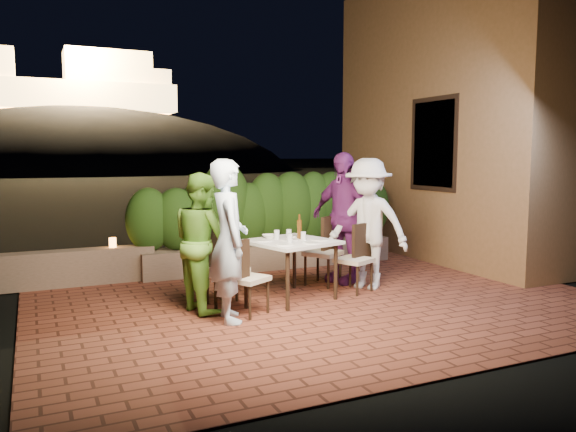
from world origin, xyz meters
TOP-DOWN VIEW (x-y plane):
  - ground at (0.00, 0.00)m, footprint 400.00×400.00m
  - terrace_floor at (0.00, 0.50)m, footprint 7.00×6.00m
  - building_wall at (3.60, 2.00)m, footprint 1.60×5.00m
  - window_pane at (2.82, 1.50)m, footprint 0.08×1.00m
  - window_frame at (2.81, 1.50)m, footprint 0.06×1.15m
  - planter at (0.20, 2.30)m, footprint 4.20×0.55m
  - hedge at (0.20, 2.30)m, footprint 4.00×0.70m
  - parapet at (-2.80, 2.30)m, footprint 2.20×0.30m
  - hill at (2.00, 60.00)m, footprint 52.00×40.00m
  - fortress at (2.00, 60.00)m, footprint 26.00×8.00m
  - dining_table at (-0.33, 0.36)m, footprint 1.19×1.19m
  - plate_nw at (-0.55, 0.08)m, footprint 0.23×0.23m
  - plate_sw at (-0.67, 0.47)m, footprint 0.24×0.24m
  - plate_ne at (0.01, 0.23)m, footprint 0.22×0.22m
  - plate_se at (-0.15, 0.68)m, footprint 0.23×0.23m
  - plate_centre at (-0.35, 0.39)m, footprint 0.24×0.24m
  - plate_front at (-0.22, 0.05)m, footprint 0.20×0.20m
  - glass_nw at (-0.44, 0.17)m, footprint 0.07×0.07m
  - glass_sw at (-0.46, 0.53)m, footprint 0.07×0.07m
  - glass_ne at (-0.19, 0.31)m, footprint 0.06×0.06m
  - glass_se at (-0.29, 0.54)m, footprint 0.07×0.07m
  - beer_bottle at (-0.18, 0.45)m, footprint 0.06×0.06m
  - bowl at (-0.51, 0.65)m, footprint 0.19×0.19m
  - chair_left_front at (-1.09, -0.07)m, footprint 0.56×0.56m
  - chair_left_back at (-1.20, 0.35)m, footprint 0.48×0.48m
  - chair_right_front at (0.58, 0.34)m, footprint 0.56×0.56m
  - chair_right_back at (0.39, 0.86)m, footprint 0.61×0.61m
  - diner_blue at (-1.35, -0.21)m, footprint 0.52×0.70m
  - diner_green at (-1.50, 0.33)m, footprint 0.76×0.90m
  - diner_white at (0.85, 0.44)m, footprint 1.20×1.32m
  - diner_purple at (0.74, 0.92)m, footprint 0.81×1.18m
  - parapet_lamp at (-2.26, 2.30)m, footprint 0.10×0.10m

SIDE VIEW (x-z plane):
  - hill at x=2.00m, z-range -15.00..7.00m
  - terrace_floor at x=0.00m, z-range -0.15..0.00m
  - ground at x=0.00m, z-range -0.02..-0.02m
  - planter at x=0.20m, z-range 0.00..0.40m
  - parapet at x=-2.80m, z-range 0.00..0.50m
  - dining_table at x=-0.33m, z-range 0.00..0.75m
  - chair_left_front at x=-1.09m, z-range 0.00..0.88m
  - chair_right_front at x=0.58m, z-range 0.00..0.90m
  - chair_right_back at x=0.39m, z-range 0.00..0.96m
  - chair_left_back at x=-1.20m, z-range 0.00..1.00m
  - parapet_lamp at x=-2.26m, z-range 0.50..0.64m
  - plate_front at x=-0.22m, z-range 0.75..0.76m
  - plate_ne at x=0.01m, z-range 0.75..0.76m
  - plate_se at x=-0.15m, z-range 0.75..0.76m
  - plate_nw at x=-0.55m, z-range 0.75..0.76m
  - plate_sw at x=-0.67m, z-range 0.75..0.76m
  - plate_centre at x=-0.35m, z-range 0.75..0.76m
  - bowl at x=-0.51m, z-range 0.75..0.80m
  - glass_ne at x=-0.19m, z-range 0.75..0.86m
  - glass_nw at x=-0.44m, z-range 0.75..0.87m
  - glass_se at x=-0.29m, z-range 0.75..0.87m
  - glass_sw at x=-0.46m, z-range 0.75..0.87m
  - diner_green at x=-1.50m, z-range 0.00..1.63m
  - diner_white at x=0.85m, z-range 0.00..1.78m
  - diner_blue at x=-1.35m, z-range 0.00..1.78m
  - beer_bottle at x=-0.18m, z-range 0.75..1.07m
  - diner_purple at x=0.74m, z-range 0.00..1.87m
  - hedge at x=0.20m, z-range 0.40..1.50m
  - window_pane at x=2.82m, z-range 1.30..2.70m
  - window_frame at x=2.81m, z-range 1.23..2.77m
  - building_wall at x=3.60m, z-range 0.00..5.00m
  - fortress at x=2.00m, z-range 6.50..14.50m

